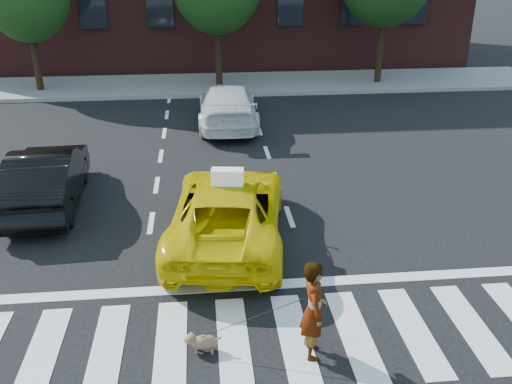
% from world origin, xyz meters
% --- Properties ---
extents(ground, '(120.00, 120.00, 0.00)m').
position_xyz_m(ground, '(0.00, 0.00, 0.00)').
color(ground, black).
rests_on(ground, ground).
extents(crosswalk, '(13.00, 2.40, 0.01)m').
position_xyz_m(crosswalk, '(0.00, 0.00, 0.01)').
color(crosswalk, silver).
rests_on(crosswalk, ground).
extents(stop_line, '(12.00, 0.30, 0.01)m').
position_xyz_m(stop_line, '(0.00, 1.60, 0.01)').
color(stop_line, silver).
rests_on(stop_line, ground).
extents(sidewalk_far, '(30.00, 4.00, 0.15)m').
position_xyz_m(sidewalk_far, '(0.00, 17.50, 0.07)').
color(sidewalk_far, slate).
rests_on(sidewalk_far, ground).
extents(taxi, '(2.94, 5.23, 1.38)m').
position_xyz_m(taxi, '(0.12, 3.47, 0.69)').
color(taxi, '#DAC204').
rests_on(taxi, ground).
extents(black_sedan, '(1.73, 4.39, 1.42)m').
position_xyz_m(black_sedan, '(-4.13, 5.68, 0.71)').
color(black_sedan, black).
rests_on(black_sedan, ground).
extents(white_suv, '(2.12, 4.95, 1.42)m').
position_xyz_m(white_suv, '(0.58, 11.77, 0.71)').
color(white_suv, silver).
rests_on(white_suv, ground).
extents(woman, '(0.44, 0.63, 1.65)m').
position_xyz_m(woman, '(1.21, -0.39, 0.82)').
color(woman, '#999999').
rests_on(woman, ground).
extents(dog, '(0.59, 0.27, 0.33)m').
position_xyz_m(dog, '(-0.51, -0.17, 0.20)').
color(dog, '#8D6148').
rests_on(dog, ground).
extents(taxi_sign, '(0.68, 0.36, 0.32)m').
position_xyz_m(taxi_sign, '(0.12, 3.27, 1.54)').
color(taxi_sign, white).
rests_on(taxi_sign, taxi).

